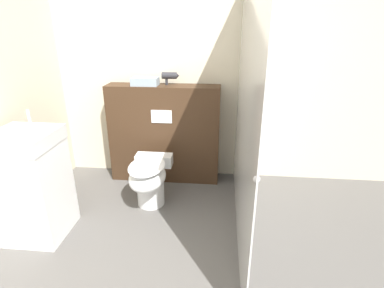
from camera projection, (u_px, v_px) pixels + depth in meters
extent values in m
cube|color=beige|center=(188.00, 68.00, 3.25)|extent=(8.00, 0.06, 2.50)
cube|color=#3D2819|center=(165.00, 134.00, 3.37)|extent=(1.23, 0.26, 1.09)
cube|color=white|center=(161.00, 117.00, 3.16)|extent=(0.22, 0.01, 0.14)
cube|color=silver|center=(244.00, 115.00, 2.32)|extent=(0.01, 2.01, 2.08)
sphere|color=#B2B2B7|center=(257.00, 179.00, 1.44)|extent=(0.04, 0.04, 0.04)
cylinder|color=white|center=(151.00, 189.00, 2.99)|extent=(0.27, 0.27, 0.33)
ellipsoid|color=white|center=(148.00, 177.00, 2.84)|extent=(0.34, 0.50, 0.21)
ellipsoid|color=white|center=(147.00, 166.00, 2.80)|extent=(0.34, 0.49, 0.02)
cube|color=white|center=(154.00, 160.00, 3.10)|extent=(0.38, 0.14, 0.12)
cube|color=white|center=(34.00, 191.00, 2.48)|extent=(0.46, 0.47, 0.81)
cube|color=white|center=(23.00, 139.00, 2.31)|extent=(0.47, 0.48, 0.12)
cylinder|color=silver|center=(29.00, 118.00, 2.38)|extent=(0.02, 0.02, 0.14)
cylinder|color=#2D2D33|center=(169.00, 75.00, 3.15)|extent=(0.15, 0.07, 0.07)
cone|color=#2D2D33|center=(178.00, 76.00, 3.14)|extent=(0.03, 0.06, 0.06)
cylinder|color=#2D2D33|center=(167.00, 81.00, 3.17)|extent=(0.03, 0.03, 0.09)
cube|color=#8C9EAD|center=(145.00, 81.00, 3.15)|extent=(0.28, 0.17, 0.08)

